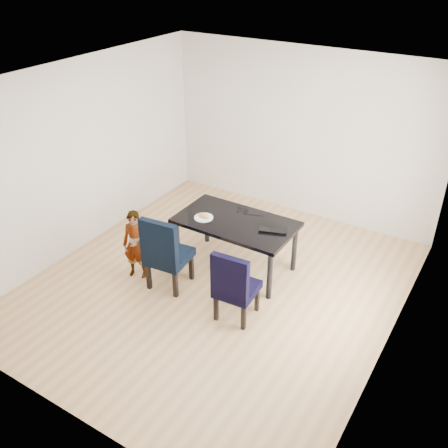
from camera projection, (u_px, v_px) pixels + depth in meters
The scene contains 14 objects.
floor at pixel (216, 285), 6.69m from camera, with size 4.50×5.00×0.01m, color tan.
ceiling at pixel (214, 82), 5.33m from camera, with size 4.50×5.00×0.01m, color white.
wall_back at pixel (301, 134), 7.85m from camera, with size 4.50×0.01×2.70m, color silver.
wall_front at pixel (54, 311), 4.17m from camera, with size 4.50×0.01×2.70m, color white.
wall_left at pixel (81, 157), 7.03m from camera, with size 0.01×5.00×2.70m, color white.
wall_right at pixel (405, 249), 4.98m from camera, with size 0.01×5.00×2.70m, color white.
dining_table at pixel (235, 244), 6.87m from camera, with size 1.60×0.90×0.75m, color black.
chair_left at pixel (169, 250), 6.46m from camera, with size 0.51×0.53×1.06m, color black.
chair_right at pixel (237, 283), 5.93m from camera, with size 0.46×0.48×0.97m, color black.
child at pixel (136, 245), 6.64m from camera, with size 0.36×0.24×0.98m, color #D44D11.
plate at pixel (204, 218), 6.74m from camera, with size 0.26×0.26×0.01m, color white.
sandwich at pixel (204, 215), 6.71m from camera, with size 0.16×0.08×0.07m, color #B3843F.
laptop at pixel (273, 228), 6.49m from camera, with size 0.37×0.24×0.03m, color black.
cable_tangle at pixel (242, 212), 6.88m from camera, with size 0.14×0.14×0.01m, color black.
Camera 1 is at (2.91, -4.51, 4.08)m, focal length 40.00 mm.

